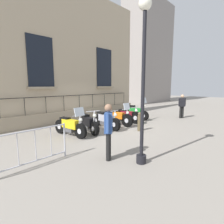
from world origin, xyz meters
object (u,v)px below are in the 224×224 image
lamppost (143,72)px  crowd_barrier (27,148)px  motorcycle_yellow (70,126)px  motorcycle_orange (117,117)px  motorcycle_maroon (127,115)px  motorcycle_black (88,124)px  pedestrian_standing (108,129)px  pedestrian_walking (182,105)px  motorcycle_green (135,112)px  motorcycle_silver (106,120)px  bollard (140,121)px

lamppost → crowd_barrier: (-2.02, -2.34, -1.97)m
motorcycle_yellow → crowd_barrier: bearing=-54.7°
motorcycle_yellow → motorcycle_orange: size_ratio=0.92×
motorcycle_maroon → crowd_barrier: bearing=-74.5°
motorcycle_black → motorcycle_orange: bearing=90.9°
pedestrian_standing → pedestrian_walking: pedestrian_standing is taller
pedestrian_standing → pedestrian_walking: 8.29m
motorcycle_yellow → motorcycle_green: 5.04m
motorcycle_black → pedestrian_walking: 6.87m
motorcycle_orange → motorcycle_maroon: bearing=92.7°
motorcycle_maroon → lamppost: (3.81, -4.14, 2.12)m
motorcycle_orange → pedestrian_standing: bearing=-51.6°
motorcycle_silver → pedestrian_standing: (2.84, -2.71, 0.53)m
motorcycle_black → motorcycle_green: 4.13m
motorcycle_black → pedestrian_walking: (1.76, 6.63, 0.47)m
motorcycle_black → lamppost: size_ratio=0.44×
motorcycle_maroon → pedestrian_standing: (2.95, -4.60, 0.53)m
motorcycle_green → bollard: motorcycle_green is taller
pedestrian_walking → motorcycle_yellow: bearing=-103.7°
motorcycle_green → crowd_barrier: size_ratio=0.83×
motorcycle_yellow → motorcycle_green: motorcycle_green is taller
lamppost → bollard: 4.22m
motorcycle_yellow → motorcycle_black: motorcycle_yellow is taller
motorcycle_orange → pedestrian_standing: size_ratio=1.31×
motorcycle_silver → pedestrian_walking: pedestrian_walking is taller
motorcycle_silver → motorcycle_yellow: bearing=-93.4°
crowd_barrier → lamppost: bearing=49.2°
motorcycle_yellow → pedestrian_walking: bearing=76.3°
crowd_barrier → bollard: 5.34m
lamppost → crowd_barrier: 3.66m
motorcycle_silver → motorcycle_orange: (-0.07, 0.95, 0.03)m
motorcycle_yellow → motorcycle_maroon: (0.01, 3.94, -0.02)m
motorcycle_yellow → motorcycle_maroon: motorcycle_yellow is taller
pedestrian_standing → motorcycle_maroon: bearing=122.7°
motorcycle_green → lamppost: lamppost is taller
motorcycle_yellow → motorcycle_orange: bearing=89.0°
motorcycle_silver → crowd_barrier: 4.89m
motorcycle_green → crowd_barrier: (1.96, -7.58, 0.11)m
motorcycle_yellow → crowd_barrier: size_ratio=0.86×
motorcycle_maroon → lamppost: lamppost is taller
motorcycle_green → pedestrian_walking: 3.24m
lamppost → motorcycle_green: bearing=127.1°
pedestrian_walking → motorcycle_orange: bearing=-111.4°
motorcycle_silver → pedestrian_standing: bearing=-43.7°
motorcycle_orange → crowd_barrier: (1.75, -5.54, 0.12)m
motorcycle_yellow → pedestrian_walking: pedestrian_walking is taller
motorcycle_maroon → motorcycle_green: (-0.17, 1.11, 0.04)m
crowd_barrier → pedestrian_walking: bearing=89.8°
crowd_barrier → bollard: crowd_barrier is taller
motorcycle_black → lamppost: lamppost is taller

